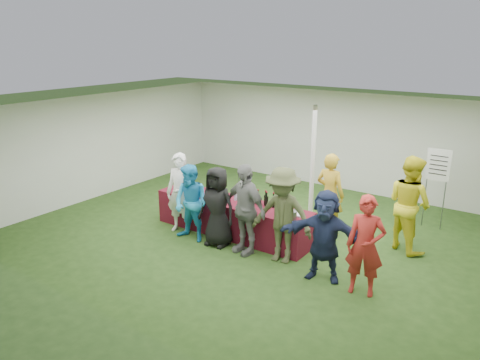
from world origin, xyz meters
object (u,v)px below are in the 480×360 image
Objects in this scene: serving_table at (232,217)px; customer_6 at (365,246)px; staff_pourer at (330,194)px; customer_5 at (325,236)px; customer_3 at (245,209)px; staff_back at (409,204)px; customer_0 at (180,193)px; customer_4 at (282,215)px; wine_list_sign at (438,171)px; customer_2 at (217,207)px; dump_bucket at (291,215)px; customer_1 at (191,203)px.

serving_table is 3.34m from customer_6.
staff_pourer reaches higher than customer_5.
customer_6 is (2.48, -0.15, -0.05)m from customer_3.
staff_back is 3.24m from customer_3.
staff_back reaches higher than customer_0.
customer_4 is (1.52, -0.51, 0.55)m from serving_table.
customer_0 is at bearing -142.70° from wine_list_sign.
customer_0 is (-2.69, -1.74, -0.02)m from staff_pourer.
customer_4 is 1.13× the size of customer_5.
customer_2 is 0.97× the size of customer_6.
customer_5 is (2.47, -0.68, 0.44)m from serving_table.
staff_pourer is (-1.75, -1.64, -0.42)m from wine_list_sign.
dump_bucket is 0.90m from customer_3.
dump_bucket is at bearing -3.56° from customer_0.
staff_pourer is at bearing 74.26° from customer_3.
customer_5 is at bearing 9.47° from customer_3.
dump_bucket is 0.13× the size of customer_2.
staff_back is (3.29, 1.39, 0.59)m from serving_table.
customer_5 reaches higher than dump_bucket.
customer_1 is (-0.50, -0.76, 0.44)m from serving_table.
dump_bucket is at bearing 10.93° from customer_2.
staff_pourer is at bearing 78.21° from customer_4.
customer_0 is (-4.29, -1.93, -0.09)m from staff_back.
staff_back reaches higher than dump_bucket.
wine_list_sign is 3.63m from customer_6.
customer_5 is (1.74, -0.09, -0.09)m from customer_3.
customer_2 is at bearing 62.21° from staff_back.
customer_0 is at bearing 164.00° from customer_6.
dump_bucket is at bearing 78.09° from customer_4.
customer_5 is (0.78, -1.89, -0.08)m from staff_pourer.
customer_2 is (-3.36, -3.47, -0.49)m from wine_list_sign.
customer_6 is (1.67, -0.53, 0.01)m from dump_bucket.
customer_2 is at bearing 54.62° from staff_pourer.
serving_table is 1.63m from dump_bucket.
customer_1 is at bearing -165.20° from dump_bucket.
customer_1 is 0.95× the size of customer_6.
serving_table is 2.22× the size of customer_1.
customer_1 is at bearing -160.15° from customer_3.
customer_6 is at bearing -13.58° from customer_0.
staff_back is at bearing 22.85° from serving_table.
customer_0 is 1.03× the size of customer_6.
staff_back reaches higher than wine_list_sign.
serving_table is 1.01m from customer_1.
wine_list_sign reaches higher than customer_2.
wine_list_sign is 0.99× the size of customer_3.
serving_table is 3.62m from staff_back.
customer_1 is 0.88× the size of customer_4.
wine_list_sign is at bearing 62.37° from customer_5.
wine_list_sign reaches higher than serving_table.
customer_0 is at bearing -151.51° from serving_table.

